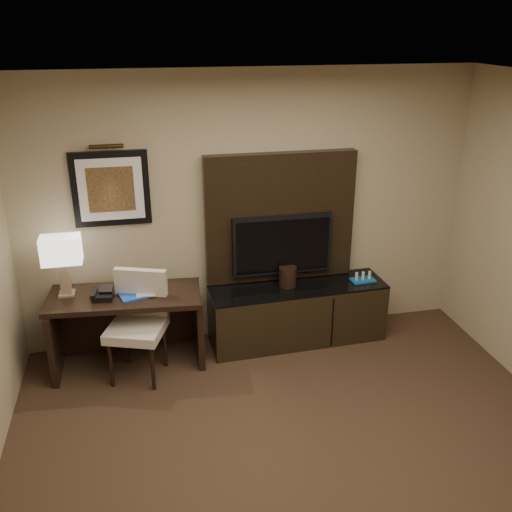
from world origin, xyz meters
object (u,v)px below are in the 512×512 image
object	(u,v)px
credenza	(297,313)
table_lamp	(63,264)
ice_bucket	(288,277)
desk_chair	(136,328)
desk_phone	(103,294)
minibar_tray	(363,277)
desk	(128,330)
tv	(282,245)

from	to	relation	value
credenza	table_lamp	size ratio (longest dim) A/B	2.92
credenza	ice_bucket	world-z (taller)	ice_bucket
desk_chair	desk_phone	xyz separation A→B (m)	(-0.27, 0.18, 0.29)
desk_phone	minibar_tray	distance (m)	2.57
credenza	desk_phone	bearing A→B (deg)	-177.88
minibar_tray	credenza	bearing A→B (deg)	178.26
credenza	desk	bearing A→B (deg)	-178.89
desk_phone	minibar_tray	bearing A→B (deg)	10.77
desk_chair	table_lamp	bearing A→B (deg)	170.55
desk_phone	ice_bucket	xyz separation A→B (m)	(1.78, 0.18, -0.08)
desk_phone	desk	bearing A→B (deg)	21.53
desk	ice_bucket	world-z (taller)	ice_bucket
desk_phone	tv	bearing A→B (deg)	17.27
desk_chair	desk_phone	size ratio (longest dim) A/B	5.51
table_lamp	ice_bucket	bearing A→B (deg)	0.70
tv	table_lamp	bearing A→B (deg)	-176.49
ice_bucket	minibar_tray	size ratio (longest dim) A/B	0.83
credenza	minibar_tray	xyz separation A→B (m)	(0.68, -0.02, 0.35)
desk_chair	table_lamp	distance (m)	0.88
desk_phone	ice_bucket	bearing A→B (deg)	13.87
tv	credenza	bearing A→B (deg)	-45.45
desk_phone	table_lamp	bearing A→B (deg)	162.54
tv	minibar_tray	world-z (taller)	tv
table_lamp	desk_phone	bearing A→B (deg)	-25.48
desk_chair	minibar_tray	distance (m)	2.32
table_lamp	desk_chair	bearing A→B (deg)	-29.35
table_lamp	ice_bucket	world-z (taller)	table_lamp
tv	desk_chair	bearing A→B (deg)	-162.51
desk	credenza	xyz separation A→B (m)	(1.70, 0.10, -0.07)
desk_chair	table_lamp	xyz separation A→B (m)	(-0.60, 0.34, 0.55)
desk	tv	bearing A→B (deg)	13.73
tv	desk_phone	xyz separation A→B (m)	(-1.74, -0.28, -0.23)
table_lamp	desk_phone	world-z (taller)	table_lamp
tv	minibar_tray	xyz separation A→B (m)	(0.82, -0.16, -0.36)
credenza	desk_phone	size ratio (longest dim) A/B	9.71
minibar_tray	tv	bearing A→B (deg)	168.89
tv	desk_phone	distance (m)	1.78
desk	minibar_tray	size ratio (longest dim) A/B	5.79
tv	minibar_tray	size ratio (longest dim) A/B	4.16
table_lamp	minibar_tray	distance (m)	2.92
desk_phone	ice_bucket	world-z (taller)	desk_phone
desk_phone	desk_chair	bearing A→B (deg)	-25.68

